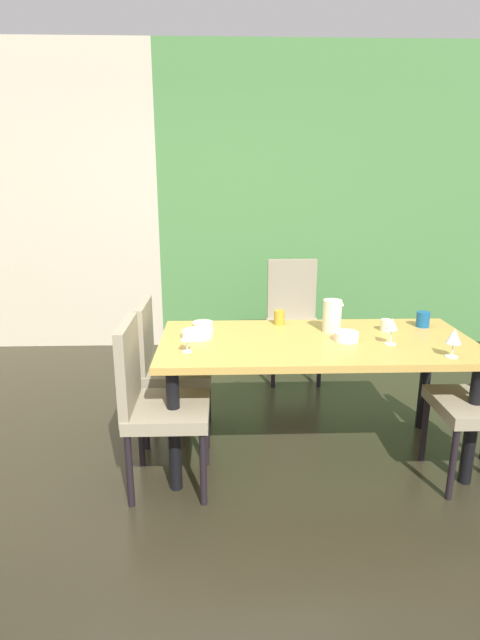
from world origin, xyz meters
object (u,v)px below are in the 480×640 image
Objects in this scene: wine_glass_right at (187,335)px; serving_bowl_south at (346,336)px; chair_left_far at (166,361)px; cup_center at (423,319)px; chair_head_far at (293,314)px; serving_bowl_rear at (197,334)px; serving_bowl_near_shelf at (203,325)px; cup_near_window at (386,325)px; chair_left_near at (153,397)px; wine_glass_west at (392,325)px; cup_corner at (279,317)px; dining_table at (316,354)px; wine_glass_north at (454,337)px; pitcher_front at (332,316)px.

serving_bowl_south is at bearing 10.17° from wine_glass_right.
chair_left_far reaches higher than cup_center.
wine_glass_right is (0.18, -0.48, 0.33)m from chair_left_far.
cup_center is (0.67, -1.08, 0.25)m from chair_head_far.
serving_bowl_rear is at bearing 81.01° from wine_glass_right.
serving_bowl_near_shelf is at bearing 179.47° from cup_center.
serving_bowl_rear is 2.67× the size of cup_near_window.
cup_near_window is at bearing 16.08° from wine_glass_right.
cup_near_window is (1.39, 0.45, 0.26)m from chair_left_near.
wine_glass_west is (1.33, 0.19, 0.33)m from chair_left_near.
cup_corner is (0.56, 0.51, -0.05)m from wine_glass_right.
wine_glass_west is 1.59× the size of cup_center.
cup_near_window is at bearing -14.35° from cup_corner.
serving_bowl_south reaches higher than dining_table.
chair_head_far is 7.67× the size of wine_glass_right.
cup_corner reaches higher than serving_bowl_rear.
chair_head_far reaches higher than chair_left_far.
chair_head_far is at bearing 62.32° from wine_glass_right.
wine_glass_west reaches higher than serving_bowl_south.
serving_bowl_south is 0.61m from cup_center.
chair_head_far is 1.47m from serving_bowl_rear.
cup_corner is (-0.18, 0.33, 0.13)m from dining_table.
wine_glass_west is 1.65× the size of cup_corner.
chair_head_far is 1.05× the size of chair_left_near.
chair_left_far reaches higher than cup_near_window.
chair_head_far reaches higher than serving_bowl_south.
wine_glass_north reaches higher than cup_center.
cup_corner is at bearing 25.67° from serving_bowl_rear.
chair_left_far is 1.67m from cup_center.
wine_glass_right is 0.93m from pitcher_front.
pitcher_front reaches higher than wine_glass_right.
chair_head_far is (0.05, 1.32, -0.11)m from dining_table.
wine_glass_north is 1.69× the size of cup_corner.
serving_bowl_rear is at bearing -154.33° from cup_corner.
pitcher_front reaches higher than chair_left_near.
chair_head_far is at bearing 76.84° from cup_corner.
serving_bowl_near_shelf is (-0.84, 0.28, -0.01)m from serving_bowl_south.
chair_left_near is 9.85× the size of cup_center.
serving_bowl_rear is at bearing -98.18° from serving_bowl_near_shelf.
pitcher_front reaches higher than cup_center.
wine_glass_west is 0.73m from cup_corner.
wine_glass_right is at bearing -163.92° from cup_near_window.
wine_glass_north is at bearing -67.28° from cup_near_window.
pitcher_front is (0.12, 0.16, 0.19)m from dining_table.
cup_corner reaches higher than serving_bowl_near_shelf.
serving_bowl_south is at bearing -44.73° from cup_corner.
cup_near_window is (0.46, 0.16, 0.12)m from dining_table.
cup_center is at bearing 17.28° from cup_near_window.
pitcher_front is at bearing 21.84° from wine_glass_right.
chair_left_near reaches higher than wine_glass_north.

